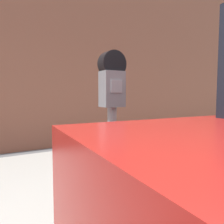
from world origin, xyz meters
name	(u,v)px	position (x,y,z in m)	size (l,w,h in m)	color
sidewalk	(44,187)	(0.00, 2.20, 0.07)	(24.00, 2.80, 0.14)	#ADAAA3
building_facade	(15,13)	(0.00, 4.55, 2.86)	(24.00, 0.30, 5.72)	#935642
parking_meter	(112,107)	(0.32, 1.08, 1.09)	(0.21, 0.14, 1.40)	gray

